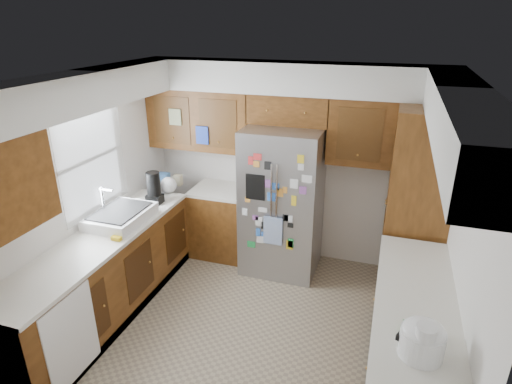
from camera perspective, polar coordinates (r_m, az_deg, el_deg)
floor at (r=4.64m, az=-0.72°, el=-17.31°), size 3.60×3.60×0.00m
room_shell at (r=4.11m, az=-0.60°, el=6.26°), size 3.64×3.24×2.52m
left_counter_run at (r=4.94m, az=-15.99°, el=-9.50°), size 1.36×3.20×0.92m
right_counter_run at (r=3.87m, az=19.68°, el=-20.23°), size 0.63×2.25×0.92m
pantry at (r=4.92m, az=20.56°, el=-1.71°), size 0.60×0.90×2.15m
fridge at (r=5.16m, az=3.52°, el=-1.25°), size 0.90×0.79×1.80m
bridge_cabinet at (r=5.05m, az=4.48°, el=11.00°), size 0.96×0.34×0.35m
fridge_top_items at (r=4.99m, az=3.82°, el=14.54°), size 0.94×0.37×0.31m
sink_assembly at (r=4.80m, az=-17.62°, el=-3.07°), size 0.52×0.75×0.37m
left_counter_clutter at (r=5.33m, az=-12.63°, el=0.76°), size 0.33×0.89×0.38m
rice_cooker at (r=3.08m, az=21.29°, el=-17.76°), size 0.30×0.28×0.25m
paper_towel at (r=3.02m, az=21.47°, el=-18.50°), size 0.13×0.13×0.29m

